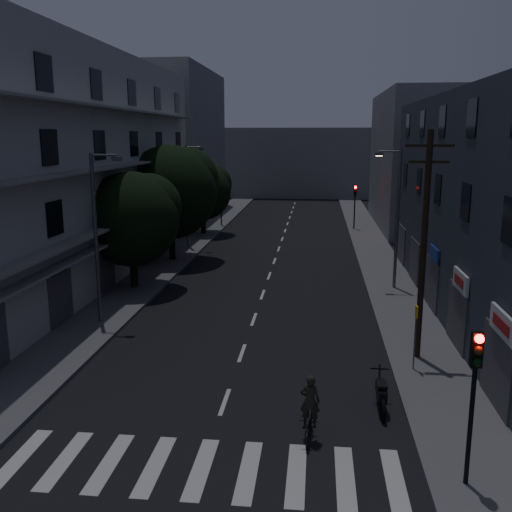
% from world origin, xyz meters
% --- Properties ---
extents(ground, '(160.00, 160.00, 0.00)m').
position_xyz_m(ground, '(0.00, 25.00, 0.00)').
color(ground, black).
rests_on(ground, ground).
extents(sidewalk_left, '(3.00, 90.00, 0.15)m').
position_xyz_m(sidewalk_left, '(-7.50, 25.00, 0.07)').
color(sidewalk_left, '#565659').
rests_on(sidewalk_left, ground).
extents(sidewalk_right, '(3.00, 90.00, 0.15)m').
position_xyz_m(sidewalk_right, '(7.50, 25.00, 0.07)').
color(sidewalk_right, '#565659').
rests_on(sidewalk_right, ground).
extents(crosswalk, '(10.90, 3.00, 0.01)m').
position_xyz_m(crosswalk, '(-0.00, -2.00, 0.00)').
color(crosswalk, beige).
rests_on(crosswalk, ground).
extents(lane_markings, '(0.15, 60.50, 0.01)m').
position_xyz_m(lane_markings, '(0.00, 31.25, 0.01)').
color(lane_markings, beige).
rests_on(lane_markings, ground).
extents(building_left, '(7.00, 36.00, 14.00)m').
position_xyz_m(building_left, '(-11.98, 18.00, 6.99)').
color(building_left, '#B1B1AB').
rests_on(building_left, ground).
extents(building_right, '(6.19, 28.00, 11.00)m').
position_xyz_m(building_right, '(11.99, 14.00, 5.50)').
color(building_right, '#2E333E').
rests_on(building_right, ground).
extents(building_far_left, '(6.00, 20.00, 16.00)m').
position_xyz_m(building_far_left, '(-12.00, 48.00, 8.00)').
color(building_far_left, slate).
rests_on(building_far_left, ground).
extents(building_far_right, '(6.00, 20.00, 13.00)m').
position_xyz_m(building_far_right, '(12.00, 42.00, 6.50)').
color(building_far_right, slate).
rests_on(building_far_right, ground).
extents(building_far_end, '(24.00, 8.00, 10.00)m').
position_xyz_m(building_far_end, '(0.00, 70.00, 5.00)').
color(building_far_end, slate).
rests_on(building_far_end, ground).
extents(tree_near, '(5.50, 5.50, 6.79)m').
position_xyz_m(tree_near, '(-7.60, 15.94, 4.39)').
color(tree_near, black).
rests_on(tree_near, sidewalk_left).
extents(tree_mid, '(6.63, 6.63, 8.15)m').
position_xyz_m(tree_mid, '(-7.29, 23.80, 5.25)').
color(tree_mid, black).
rests_on(tree_mid, sidewalk_left).
extents(tree_far, '(5.14, 5.14, 6.36)m').
position_xyz_m(tree_far, '(-7.28, 35.07, 4.13)').
color(tree_far, black).
rests_on(tree_far, sidewalk_left).
extents(traffic_signal_near, '(0.28, 0.37, 4.10)m').
position_xyz_m(traffic_signal_near, '(6.96, -2.18, 3.10)').
color(traffic_signal_near, black).
rests_on(traffic_signal_near, sidewalk_right).
extents(traffic_signal_far_right, '(0.28, 0.37, 4.10)m').
position_xyz_m(traffic_signal_far_right, '(6.56, 38.95, 3.10)').
color(traffic_signal_far_right, black).
rests_on(traffic_signal_far_right, sidewalk_right).
extents(traffic_signal_far_left, '(0.28, 0.37, 4.10)m').
position_xyz_m(traffic_signal_far_left, '(-6.50, 39.91, 3.10)').
color(traffic_signal_far_left, black).
rests_on(traffic_signal_far_left, sidewalk_left).
extents(street_lamp_left_near, '(1.51, 0.25, 8.00)m').
position_xyz_m(street_lamp_left_near, '(-7.18, 9.56, 4.60)').
color(street_lamp_left_near, '#54545B').
rests_on(street_lamp_left_near, sidewalk_left).
extents(street_lamp_right, '(1.51, 0.25, 8.00)m').
position_xyz_m(street_lamp_right, '(7.50, 17.41, 4.60)').
color(street_lamp_right, '#595E61').
rests_on(street_lamp_right, sidewalk_right).
extents(street_lamp_left_far, '(1.51, 0.25, 8.00)m').
position_xyz_m(street_lamp_left_far, '(-7.18, 28.57, 4.60)').
color(street_lamp_left_far, '#5A5E62').
rests_on(street_lamp_left_far, sidewalk_left).
extents(utility_pole, '(1.80, 0.24, 9.00)m').
position_xyz_m(utility_pole, '(7.16, 6.54, 4.87)').
color(utility_pole, black).
rests_on(utility_pole, sidewalk_right).
extents(bus_stop_sign, '(0.06, 0.35, 2.52)m').
position_xyz_m(bus_stop_sign, '(6.80, 5.22, 1.89)').
color(bus_stop_sign, '#595B60').
rests_on(bus_stop_sign, sidewalk_right).
extents(motorcycle, '(0.61, 2.11, 1.36)m').
position_xyz_m(motorcycle, '(5.23, 1.96, 0.54)').
color(motorcycle, black).
rests_on(motorcycle, ground).
extents(cyclist, '(0.68, 1.66, 2.06)m').
position_xyz_m(cyclist, '(2.91, -0.16, 0.69)').
color(cyclist, black).
rests_on(cyclist, ground).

